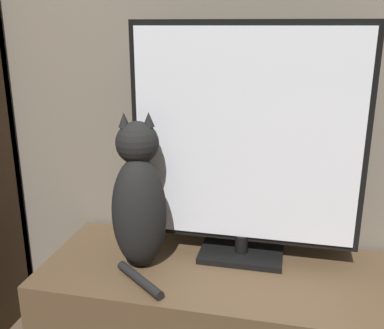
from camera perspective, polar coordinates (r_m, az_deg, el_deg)
tv_stand at (r=1.59m, az=7.99°, el=-20.00°), size 1.39×0.48×0.42m
tv at (r=1.41m, az=6.77°, el=2.57°), size 0.74×0.17×0.77m
cat at (r=1.42m, az=-6.75°, el=-4.60°), size 0.23×0.30×0.50m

